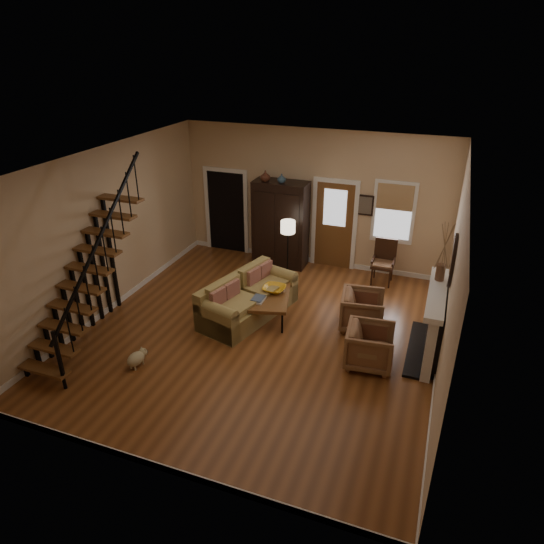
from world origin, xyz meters
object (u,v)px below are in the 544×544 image
(armchair_left, at_px, (370,346))
(armchair_right, at_px, (362,311))
(side_chair, at_px, (383,263))
(sofa, at_px, (249,298))
(armoire, at_px, (281,224))
(floor_lamp, at_px, (288,251))
(coffee_table, at_px, (269,305))

(armchair_left, relative_size, armchair_right, 0.99)
(armchair_left, bearing_deg, side_chair, -0.50)
(sofa, bearing_deg, armchair_right, 24.45)
(armchair_left, bearing_deg, armoire, 34.36)
(sofa, relative_size, floor_lamp, 1.52)
(armchair_left, relative_size, floor_lamp, 0.56)
(armchair_right, distance_m, side_chair, 2.05)
(coffee_table, height_order, floor_lamp, floor_lamp)
(coffee_table, relative_size, armchair_right, 1.62)
(armchair_right, bearing_deg, side_chair, -9.92)
(armoire, height_order, coffee_table, armoire)
(armoire, relative_size, side_chair, 2.06)
(armoire, xyz_separation_m, armchair_right, (2.48, -2.25, -0.68))
(armchair_left, distance_m, armchair_right, 1.19)
(armoire, bearing_deg, sofa, -84.71)
(sofa, bearing_deg, coffee_table, 29.05)
(sofa, relative_size, armchair_right, 2.68)
(armoire, distance_m, coffee_table, 2.70)
(coffee_table, bearing_deg, floor_lamp, 96.68)
(coffee_table, xyz_separation_m, armchair_left, (2.18, -0.89, 0.11))
(armchair_left, bearing_deg, coffee_table, 62.32)
(sofa, relative_size, armchair_left, 2.71)
(sofa, distance_m, armchair_left, 2.71)
(sofa, xyz_separation_m, coffee_table, (0.41, 0.10, -0.15))
(armoire, distance_m, sofa, 2.69)
(coffee_table, height_order, side_chair, side_chair)
(armoire, bearing_deg, side_chair, -4.48)
(armchair_right, relative_size, floor_lamp, 0.57)
(armoire, bearing_deg, armchair_left, -50.15)
(sofa, distance_m, floor_lamp, 1.86)
(armoire, height_order, sofa, armoire)
(coffee_table, relative_size, floor_lamp, 0.92)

